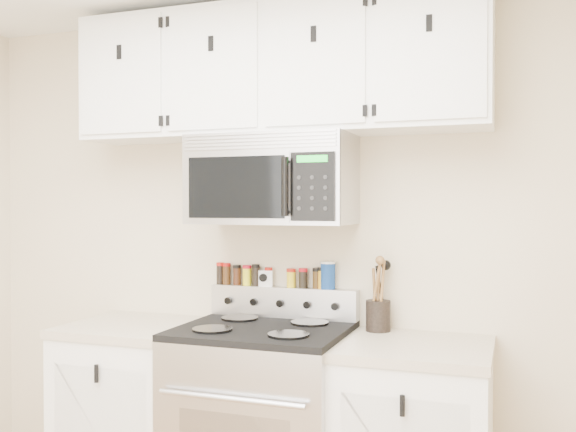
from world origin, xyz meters
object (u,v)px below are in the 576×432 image
object	(u,v)px
range	(263,427)
utensil_crock	(378,313)
salt_canister	(328,275)
microwave	(273,180)

from	to	relation	value
range	utensil_crock	world-z (taller)	utensil_crock
utensil_crock	salt_canister	xyz separation A→B (m)	(-0.26, 0.05, 0.16)
range	utensil_crock	bearing A→B (deg)	25.42
utensil_crock	salt_canister	world-z (taller)	utensil_crock
range	utensil_crock	size ratio (longest dim) A/B	3.28
microwave	utensil_crock	xyz separation A→B (m)	(0.49, 0.11, -0.63)
salt_canister	microwave	bearing A→B (deg)	-145.90
utensil_crock	salt_canister	size ratio (longest dim) A/B	2.51
range	microwave	size ratio (longest dim) A/B	1.45
microwave	salt_canister	size ratio (longest dim) A/B	5.70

